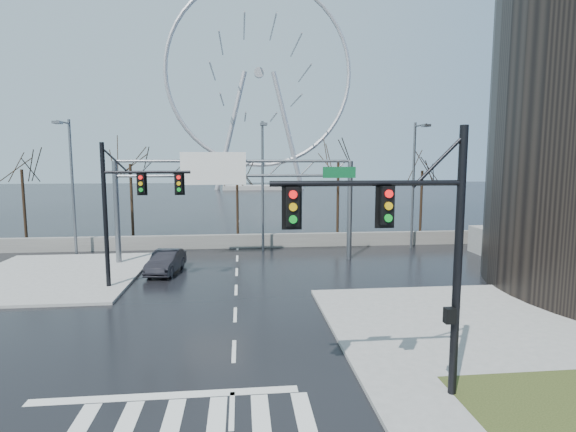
{
  "coord_description": "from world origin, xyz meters",
  "views": [
    {
      "loc": [
        0.33,
        -16.02,
        7.01
      ],
      "look_at": [
        2.89,
        8.31,
        4.0
      ],
      "focal_mm": 28.0,
      "sensor_mm": 36.0,
      "label": 1
    }
  ],
  "objects": [
    {
      "name": "signal_mast_far",
      "position": [
        -5.87,
        8.96,
        4.83
      ],
      "size": [
        4.72,
        0.41,
        8.0
      ],
      "color": "black",
      "rests_on": "ground"
    },
    {
      "name": "tree_center",
      "position": [
        0.0,
        24.5,
        5.17
      ],
      "size": [
        3.25,
        3.25,
        6.5
      ],
      "color": "black",
      "rests_on": "ground"
    },
    {
      "name": "streetlight_right",
      "position": [
        14.0,
        18.16,
        5.89
      ],
      "size": [
        0.5,
        2.55,
        10.0
      ],
      "color": "slate",
      "rests_on": "ground"
    },
    {
      "name": "signal_mast_near",
      "position": [
        5.14,
        -4.04,
        4.87
      ],
      "size": [
        5.52,
        0.41,
        8.0
      ],
      "color": "black",
      "rests_on": "ground"
    },
    {
      "name": "tree_far_left",
      "position": [
        -18.0,
        24.0,
        5.57
      ],
      "size": [
        3.5,
        3.5,
        7.0
      ],
      "color": "black",
      "rests_on": "ground"
    },
    {
      "name": "sidewalk_right_ext",
      "position": [
        10.0,
        2.0,
        0.07
      ],
      "size": [
        12.0,
        10.0,
        0.15
      ],
      "primitive_type": "cube",
      "color": "gray",
      "rests_on": "ground"
    },
    {
      "name": "sign_gantry",
      "position": [
        -0.38,
        14.96,
        5.18
      ],
      "size": [
        16.36,
        0.4,
        7.6
      ],
      "color": "slate",
      "rests_on": "ground"
    },
    {
      "name": "streetlight_left",
      "position": [
        -12.0,
        18.16,
        5.89
      ],
      "size": [
        0.5,
        2.55,
        10.0
      ],
      "color": "slate",
      "rests_on": "ground"
    },
    {
      "name": "tree_right",
      "position": [
        9.0,
        23.5,
        6.22
      ],
      "size": [
        3.9,
        3.9,
        7.8
      ],
      "color": "black",
      "rests_on": "ground"
    },
    {
      "name": "grass_strip",
      "position": [
        9.0,
        -5.0,
        0.15
      ],
      "size": [
        5.0,
        4.0,
        0.02
      ],
      "primitive_type": "cube",
      "color": "#2A3516",
      "rests_on": "sidewalk_near"
    },
    {
      "name": "ferris_wheel",
      "position": [
        5.0,
        95.0,
        26.13
      ],
      "size": [
        45.0,
        6.0,
        50.91
      ],
      "color": "gray",
      "rests_on": "ground"
    },
    {
      "name": "car",
      "position": [
        -4.43,
        12.33,
        0.71
      ],
      "size": [
        2.09,
        4.46,
        1.41
      ],
      "primitive_type": "imported",
      "rotation": [
        0.0,
        0.0,
        -0.14
      ],
      "color": "black",
      "rests_on": "ground"
    },
    {
      "name": "streetlight_mid",
      "position": [
        2.0,
        18.16,
        5.89
      ],
      "size": [
        0.5,
        2.55,
        10.0
      ],
      "color": "slate",
      "rests_on": "ground"
    },
    {
      "name": "ground",
      "position": [
        0.0,
        0.0,
        0.0
      ],
      "size": [
        260.0,
        260.0,
        0.0
      ],
      "primitive_type": "plane",
      "color": "black",
      "rests_on": "ground"
    },
    {
      "name": "tree_left",
      "position": [
        -9.0,
        23.5,
        5.98
      ],
      "size": [
        3.75,
        3.75,
        7.5
      ],
      "color": "black",
      "rests_on": "ground"
    },
    {
      "name": "tree_far_right",
      "position": [
        17.0,
        24.0,
        5.41
      ],
      "size": [
        3.4,
        3.4,
        6.8
      ],
      "color": "black",
      "rests_on": "ground"
    },
    {
      "name": "barrier_wall",
      "position": [
        0.0,
        20.0,
        0.55
      ],
      "size": [
        52.0,
        0.5,
        1.1
      ],
      "primitive_type": "cube",
      "color": "slate",
      "rests_on": "ground"
    },
    {
      "name": "sidewalk_far",
      "position": [
        -11.0,
        12.0,
        0.07
      ],
      "size": [
        10.0,
        12.0,
        0.15
      ],
      "primitive_type": "cube",
      "color": "gray",
      "rests_on": "ground"
    }
  ]
}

